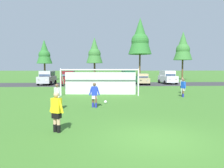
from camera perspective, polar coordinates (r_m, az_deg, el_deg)
name	(u,v)px	position (r m, az deg, el deg)	size (l,w,h in m)	color
ground_plane	(118,92)	(22.75, 1.68, -2.24)	(400.00, 400.00, 0.00)	#3D7028
parking_lot_strip	(112,84)	(34.14, -0.12, -0.04)	(52.00, 8.40, 0.01)	#333335
soccer_ball	(105,102)	(15.60, -1.77, -4.86)	(0.22, 0.22, 0.22)	white
soccer_goal	(100,82)	(20.58, -3.25, 0.67)	(7.57, 2.63, 2.57)	white
referee	(57,112)	(8.85, -14.77, -7.39)	(0.66, 0.46, 1.64)	tan
player_striker_near	(182,86)	(22.72, 18.47, -0.39)	(0.33, 0.75, 1.64)	#936B4C
player_midfield_center	(94,95)	(13.95, -4.77, -3.01)	(0.73, 0.28, 1.64)	brown
player_defender_far	(57,97)	(13.56, -14.62, -3.35)	(0.44, 0.69, 1.64)	brown
player_winger_left	(183,88)	(19.97, 18.69, -1.01)	(0.35, 0.75, 1.64)	brown
parked_car_slot_far_left	(47,78)	(34.64, -17.15, 1.67)	(2.29, 4.68, 2.16)	#B2B2BC
parked_car_slot_left	(69,78)	(33.50, -11.68, 1.68)	(2.24, 4.65, 2.16)	maroon
parked_car_slot_center_left	(84,79)	(34.28, -7.46, 1.40)	(2.15, 4.26, 1.72)	black
parked_car_slot_center	(103,79)	(33.52, -2.50, 1.37)	(2.05, 4.21, 1.72)	red
parked_car_slot_center_right	(128,77)	(35.56, 4.44, 1.91)	(2.41, 4.74, 2.16)	#194C2D
parked_car_slot_right	(142,79)	(33.92, 8.22, 1.36)	(2.28, 4.33, 1.72)	tan
parked_car_slot_far_right	(167,77)	(36.36, 14.78, 1.83)	(2.25, 4.66, 2.16)	silver
tree_left_edge	(44,52)	(47.40, -17.83, 8.12)	(3.23, 3.23, 8.62)	brown
tree_mid_left	(94,51)	(41.74, -4.76, 8.84)	(3.23, 3.23, 8.61)	brown
tree_center_back	(140,37)	(47.26, 7.59, 12.45)	(5.08, 5.08, 13.54)	brown
tree_mid_right	(183,47)	(49.12, 18.65, 9.54)	(3.96, 3.96, 10.57)	brown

